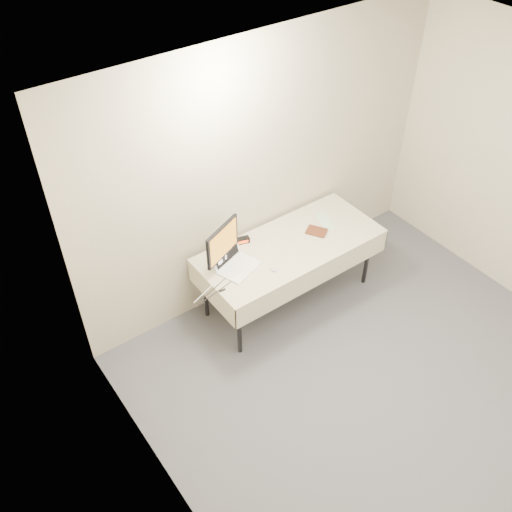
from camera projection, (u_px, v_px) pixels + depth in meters
ground at (438, 438)px, 4.80m from camera, size 5.00×5.00×0.00m
back_wall at (263, 171)px, 5.43m from camera, size 4.00×0.10×2.70m
table at (290, 249)px, 5.60m from camera, size 1.86×0.81×0.74m
laptop at (234, 261)px, 5.28m from camera, size 0.46×0.43×0.25m
monitor at (222, 244)px, 5.14m from camera, size 0.43×0.21×0.47m
book at (315, 229)px, 5.58m from camera, size 0.14×0.09×0.20m
alarm_clock at (242, 240)px, 5.56m from camera, size 0.15×0.09×0.06m
clicker at (273, 270)px, 5.27m from camera, size 0.05×0.09×0.02m
paper_form at (326, 222)px, 5.83m from camera, size 0.20×0.30×0.00m
usb_dongle at (222, 290)px, 5.07m from camera, size 0.06×0.02×0.01m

